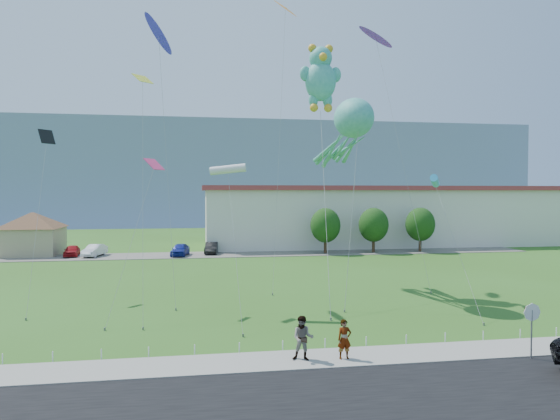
% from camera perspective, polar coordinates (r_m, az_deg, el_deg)
% --- Properties ---
extents(ground, '(160.00, 160.00, 0.00)m').
position_cam_1_polar(ground, '(25.23, 2.14, -14.82)').
color(ground, '#2E5919').
rests_on(ground, ground).
extents(road, '(80.00, 8.00, 0.06)m').
position_cam_1_polar(road, '(17.92, 7.51, -21.95)').
color(road, black).
rests_on(road, ground).
extents(sidewalk, '(80.00, 2.50, 0.10)m').
position_cam_1_polar(sidewalk, '(22.65, 3.55, -16.67)').
color(sidewalk, gray).
rests_on(sidewalk, ground).
extents(parking_strip, '(70.00, 6.00, 0.06)m').
position_cam_1_polar(parking_strip, '(59.32, -4.48, -5.04)').
color(parking_strip, '#59544C').
rests_on(parking_strip, ground).
extents(hill_ridge, '(160.00, 50.00, 25.00)m').
position_cam_1_polar(hill_ridge, '(143.86, -7.22, 4.06)').
color(hill_ridge, slate).
rests_on(hill_ridge, ground).
extents(pavilion, '(9.20, 9.20, 5.00)m').
position_cam_1_polar(pavilion, '(64.77, -26.41, -1.99)').
color(pavilion, tan).
rests_on(pavilion, ground).
extents(warehouse, '(61.00, 15.00, 8.20)m').
position_cam_1_polar(warehouse, '(74.39, 15.31, -0.52)').
color(warehouse, beige).
rests_on(warehouse, ground).
extents(stop_sign, '(0.80, 0.07, 2.50)m').
position_cam_1_polar(stop_sign, '(24.71, 26.83, -10.91)').
color(stop_sign, slate).
rests_on(stop_sign, ground).
extents(rope_fence, '(26.05, 0.05, 0.50)m').
position_cam_1_polar(rope_fence, '(23.93, 2.76, -15.13)').
color(rope_fence, white).
rests_on(rope_fence, ground).
extents(tree_near, '(3.60, 3.60, 5.47)m').
position_cam_1_polar(tree_near, '(59.66, 5.21, -1.77)').
color(tree_near, '#3F2B19').
rests_on(tree_near, ground).
extents(tree_mid, '(3.60, 3.60, 5.47)m').
position_cam_1_polar(tree_mid, '(61.41, 10.65, -1.68)').
color(tree_mid, '#3F2B19').
rests_on(tree_mid, ground).
extents(tree_far, '(3.60, 3.60, 5.47)m').
position_cam_1_polar(tree_far, '(63.69, 15.74, -1.59)').
color(tree_far, '#3F2B19').
rests_on(tree_far, ground).
extents(pedestrian_left, '(0.64, 0.44, 1.70)m').
position_cam_1_polar(pedestrian_left, '(22.46, 7.38, -14.43)').
color(pedestrian_left, gray).
rests_on(pedestrian_left, sidewalk).
extents(pedestrian_right, '(1.10, 0.96, 1.91)m').
position_cam_1_polar(pedestrian_right, '(22.09, 2.64, -14.42)').
color(pedestrian_right, gray).
rests_on(pedestrian_right, sidewalk).
extents(parked_car_red, '(1.81, 3.81, 1.26)m').
position_cam_1_polar(parked_car_red, '(61.66, -22.69, -4.31)').
color(parked_car_red, '#AD151A').
rests_on(parked_car_red, parking_strip).
extents(parked_car_silver, '(2.37, 4.26, 1.33)m').
position_cam_1_polar(parked_car_silver, '(60.65, -20.44, -4.35)').
color(parked_car_silver, silver).
rests_on(parked_car_silver, parking_strip).
extents(parked_car_blue, '(2.35, 4.34, 1.40)m').
position_cam_1_polar(parked_car_blue, '(58.55, -11.34, -4.45)').
color(parked_car_blue, navy).
rests_on(parked_car_blue, parking_strip).
extents(parked_car_black, '(1.82, 4.14, 1.32)m').
position_cam_1_polar(parked_car_black, '(59.97, -7.83, -4.31)').
color(parked_car_black, black).
rests_on(parked_car_black, parking_strip).
extents(octopus_kite, '(3.06, 9.68, 13.70)m').
position_cam_1_polar(octopus_kite, '(35.67, 7.92, 9.09)').
color(octopus_kite, teal).
rests_on(octopus_kite, ground).
extents(teddy_bear_kite, '(3.36, 10.71, 18.49)m').
position_cam_1_polar(teddy_bear_kite, '(39.09, 4.66, 14.98)').
color(teddy_bear_kite, teal).
rests_on(teddy_bear_kite, ground).
extents(small_kite_black, '(1.54, 8.15, 11.69)m').
position_cam_1_polar(small_kite_black, '(38.29, -25.30, 5.73)').
color(small_kite_black, black).
rests_on(small_kite_black, ground).
extents(small_kite_yellow, '(1.34, 7.54, 15.18)m').
position_cam_1_polar(small_kite_yellow, '(33.63, -15.42, 11.36)').
color(small_kite_yellow, '#C7D532').
rests_on(small_kite_yellow, ground).
extents(small_kite_white, '(0.71, 6.93, 9.16)m').
position_cam_1_polar(small_kite_white, '(30.71, -5.95, 4.52)').
color(small_kite_white, silver).
rests_on(small_kite_white, ground).
extents(small_kite_blue, '(2.22, 5.54, 19.04)m').
position_cam_1_polar(small_kite_blue, '(37.51, -13.65, 18.37)').
color(small_kite_blue, '#3627DD').
rests_on(small_kite_blue, ground).
extents(small_kite_orange, '(3.07, 7.74, 23.51)m').
position_cam_1_polar(small_kite_orange, '(44.77, 0.59, 21.36)').
color(small_kite_orange, orange).
rests_on(small_kite_orange, ground).
extents(small_kite_cyan, '(0.51, 7.56, 8.52)m').
position_cam_1_polar(small_kite_cyan, '(34.98, 17.32, 3.09)').
color(small_kite_cyan, '#35A6F1').
rests_on(small_kite_cyan, ground).
extents(small_kite_pink, '(2.88, 5.68, 9.52)m').
position_cam_1_polar(small_kite_pink, '(31.85, -14.66, 3.45)').
color(small_kite_pink, '#E13268').
rests_on(small_kite_pink, ground).
extents(small_kite_purple, '(3.06, 6.81, 20.84)m').
position_cam_1_polar(small_kite_purple, '(43.96, 11.05, 18.24)').
color(small_kite_purple, '#7936D9').
rests_on(small_kite_purple, ground).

